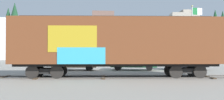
{
  "coord_description": "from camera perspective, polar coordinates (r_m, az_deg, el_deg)",
  "views": [
    {
      "loc": [
        -2.0,
        -16.29,
        1.74
      ],
      "look_at": [
        -0.71,
        2.98,
        2.03
      ],
      "focal_mm": 36.23,
      "sensor_mm": 36.0,
      "label": 1
    }
  ],
  "objects": [
    {
      "name": "ground_plane",
      "position": [
        16.5,
        3.17,
        -6.92
      ],
      "size": [
        260.0,
        260.0,
        0.0
      ],
      "primitive_type": "plane",
      "color": "gray"
    },
    {
      "name": "track",
      "position": [
        16.42,
        -0.68,
        -6.81
      ],
      "size": [
        60.01,
        4.24,
        0.08
      ],
      "color": "#4C4742",
      "rests_on": "ground_plane"
    },
    {
      "name": "freight_car",
      "position": [
        16.36,
        1.1,
        1.94
      ],
      "size": [
        14.71,
        3.53,
        4.45
      ],
      "color": "brown",
      "rests_on": "ground_plane"
    },
    {
      "name": "flagpole",
      "position": [
        28.19,
        20.05,
        5.3
      ],
      "size": [
        1.44,
        0.43,
        7.36
      ],
      "color": "silver",
      "rests_on": "ground_plane"
    },
    {
      "name": "hillside",
      "position": [
        76.58,
        -2.27,
        2.15
      ],
      "size": [
        131.27,
        29.19,
        16.32
      ],
      "color": "silver",
      "rests_on": "ground_plane"
    },
    {
      "name": "parked_car_tan",
      "position": [
        23.59,
        -9.37,
        -3.09
      ],
      "size": [
        4.6,
        2.12,
        1.59
      ],
      "color": "#9E8966",
      "rests_on": "ground_plane"
    },
    {
      "name": "parked_car_green",
      "position": [
        23.67,
        5.31,
        -3.14
      ],
      "size": [
        4.92,
        2.61,
        1.57
      ],
      "color": "#1E5933",
      "rests_on": "ground_plane"
    },
    {
      "name": "parked_car_black",
      "position": [
        25.33,
        18.06,
        -2.96
      ],
      "size": [
        4.47,
        2.48,
        1.58
      ],
      "color": "black",
      "rests_on": "ground_plane"
    }
  ]
}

